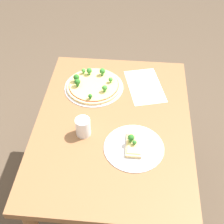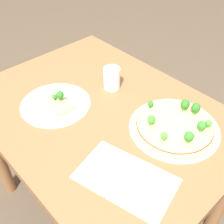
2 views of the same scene
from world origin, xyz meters
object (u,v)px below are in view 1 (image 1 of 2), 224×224
at_px(pizza_tray_whole, 93,85).
at_px(pizza_tray_slice, 134,146).
at_px(dining_table, 113,136).
at_px(drinking_cup, 83,127).

xyz_separation_m(pizza_tray_whole, pizza_tray_slice, (-0.40, -0.24, -0.01)).
height_order(dining_table, pizza_tray_slice, pizza_tray_slice).
distance_m(dining_table, drinking_cup, 0.22).
relative_size(dining_table, pizza_tray_whole, 3.20).
xyz_separation_m(pizza_tray_whole, drinking_cup, (-0.34, 0.00, 0.03)).
bearing_deg(drinking_cup, pizza_tray_slice, -104.36).
bearing_deg(dining_table, pizza_tray_slice, -143.62).
bearing_deg(pizza_tray_whole, pizza_tray_slice, -149.24).
relative_size(pizza_tray_whole, pizza_tray_slice, 1.17).
relative_size(pizza_tray_slice, drinking_cup, 2.98).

